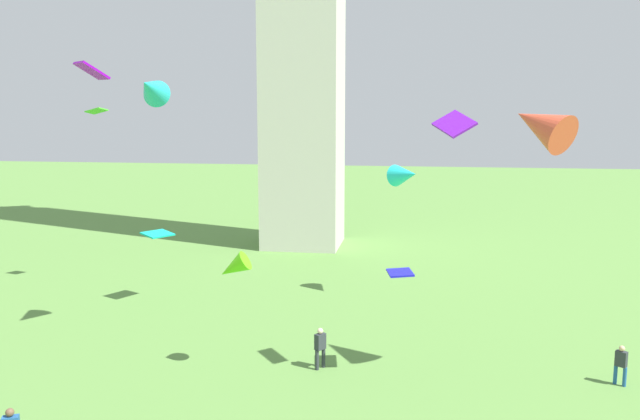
{
  "coord_description": "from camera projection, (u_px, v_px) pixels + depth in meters",
  "views": [
    {
      "loc": [
        3.39,
        -4.25,
        10.63
      ],
      "look_at": [
        0.48,
        14.9,
        7.64
      ],
      "focal_mm": 36.71,
      "sensor_mm": 36.0,
      "label": 1
    }
  ],
  "objects": [
    {
      "name": "kite_flying_4",
      "position": [
        158.0,
        234.0,
        35.9
      ],
      "size": [
        1.7,
        1.92,
        0.3
      ],
      "rotation": [
        0.0,
        0.0,
        1.09
      ],
      "color": "#10BBA6"
    },
    {
      "name": "person_2",
      "position": [
        320.0,
        346.0,
        26.94
      ],
      "size": [
        0.48,
        0.52,
        1.74
      ],
      "rotation": [
        0.0,
        0.0,
        0.94
      ],
      "color": "#2D3338",
      "rests_on": "ground_plane"
    },
    {
      "name": "kite_flying_5",
      "position": [
        96.0,
        111.0,
        37.58
      ],
      "size": [
        1.29,
        1.03,
        0.42
      ],
      "rotation": [
        0.0,
        0.0,
        2.87
      ],
      "color": "green"
    },
    {
      "name": "kite_flying_6",
      "position": [
        400.0,
        273.0,
        25.66
      ],
      "size": [
        1.16,
        1.5,
        0.16
      ],
      "rotation": [
        0.0,
        0.0,
        4.89
      ],
      "color": "#1B1ACB"
    },
    {
      "name": "kite_flying_3",
      "position": [
        234.0,
        267.0,
        26.08
      ],
      "size": [
        1.46,
        0.85,
        1.34
      ],
      "rotation": [
        0.0,
        0.0,
        4.72
      ],
      "color": "#5DDA14"
    },
    {
      "name": "person_5",
      "position": [
        621.0,
        363.0,
        25.33
      ],
      "size": [
        0.48,
        0.44,
        1.6
      ],
      "rotation": [
        0.0,
        0.0,
        5.64
      ],
      "color": "#235693",
      "rests_on": "ground_plane"
    },
    {
      "name": "kite_flying_1",
      "position": [
        151.0,
        88.0,
        27.97
      ],
      "size": [
        1.36,
        2.05,
        1.61
      ],
      "rotation": [
        0.0,
        0.0,
        0.07
      ],
      "color": "#20ACB2"
    },
    {
      "name": "kite_flying_9",
      "position": [
        540.0,
        124.0,
        23.76
      ],
      "size": [
        2.87,
        2.9,
        2.2
      ],
      "rotation": [
        0.0,
        0.0,
        3.91
      ],
      "color": "#E74F32"
    },
    {
      "name": "kite_flying_0",
      "position": [
        91.0,
        71.0,
        26.58
      ],
      "size": [
        1.94,
        2.02,
        0.75
      ],
      "rotation": [
        0.0,
        0.0,
        5.44
      ],
      "color": "#8B09BF"
    },
    {
      "name": "kite_flying_7",
      "position": [
        454.0,
        124.0,
        23.27
      ],
      "size": [
        1.6,
        1.6,
        1.0
      ],
      "rotation": [
        0.0,
        0.0,
        5.24
      ],
      "color": "purple"
    },
    {
      "name": "kite_flying_2",
      "position": [
        405.0,
        175.0,
        35.6
      ],
      "size": [
        2.15,
        2.2,
        1.44
      ],
      "rotation": [
        0.0,
        0.0,
        0.73
      ],
      "color": "#20D7DF"
    }
  ]
}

